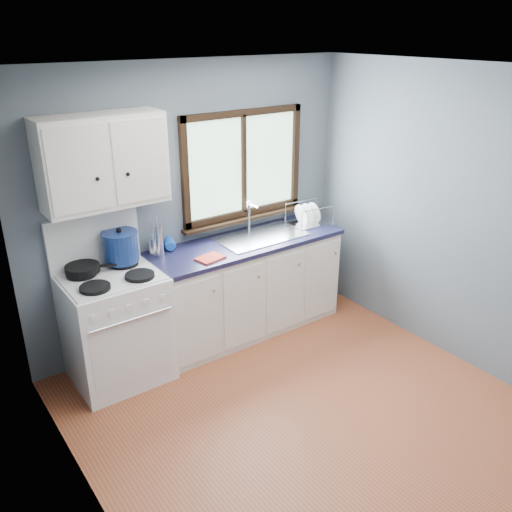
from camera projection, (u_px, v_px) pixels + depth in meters
floor at (321, 427)px, 4.03m from camera, size 3.20×3.60×0.02m
ceiling at (342, 71)px, 3.04m from camera, size 3.20×3.60×0.02m
wall_back at (193, 205)px, 4.89m from camera, size 3.20×0.02×2.50m
wall_left at (90, 354)px, 2.67m from camera, size 0.02×3.60×2.50m
wall_right at (476, 225)px, 4.40m from camera, size 0.02×3.60×2.50m
gas_range at (116, 324)px, 4.42m from camera, size 0.76×0.69×1.36m
base_cabinets at (246, 290)px, 5.17m from camera, size 1.85×0.60×0.88m
countertop at (245, 243)px, 4.98m from camera, size 1.89×0.64×0.04m
sink at (261, 243)px, 5.09m from camera, size 0.84×0.46×0.44m
window at (244, 172)px, 5.06m from camera, size 1.36×0.10×1.03m
upper_cabinets at (103, 161)px, 4.08m from camera, size 0.95×0.35×0.70m
skillet at (83, 268)px, 4.25m from camera, size 0.43×0.34×0.05m
stockpot at (120, 246)px, 4.40m from camera, size 0.37×0.37×0.29m
utensil_crock at (156, 246)px, 4.65m from camera, size 0.16×0.16×0.39m
thermos at (159, 241)px, 4.57m from camera, size 0.08×0.08×0.28m
soap_bottle at (170, 238)px, 4.67m from camera, size 0.13×0.13×0.26m
dish_towel at (210, 258)px, 4.58m from camera, size 0.25×0.20×0.02m
dish_rack at (308, 218)px, 5.38m from camera, size 0.43×0.34×0.21m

